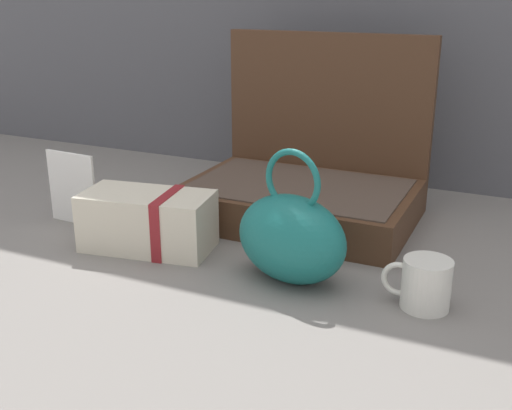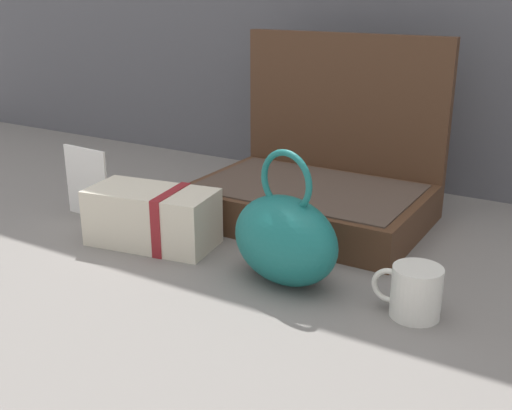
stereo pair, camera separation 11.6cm
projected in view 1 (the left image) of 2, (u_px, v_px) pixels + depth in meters
The scene contains 6 objects.
ground_plane at pixel (258, 252), 1.21m from camera, with size 6.00×6.00×0.00m, color slate.
open_suitcase at pixel (306, 180), 1.38m from camera, with size 0.49×0.35×0.39m.
teal_pouch_handbag at pixel (291, 237), 1.07m from camera, with size 0.23×0.17×0.24m.
cream_toiletry_bag at pixel (149, 221), 1.21m from camera, with size 0.27×0.16×0.12m.
coffee_mug at pixel (425, 284), 0.99m from camera, with size 0.11×0.08×0.08m.
info_card_left at pixel (72, 188), 1.34m from camera, with size 0.13×0.01×0.16m, color white.
Camera 1 is at (0.46, -1.01, 0.49)m, focal length 43.85 mm.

